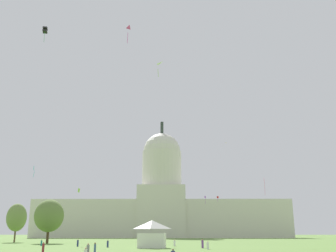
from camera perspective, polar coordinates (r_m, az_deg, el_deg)
The scene contains 22 objects.
capitol_building at distance 221.24m, azimuth -0.95°, elevation -11.86°, with size 139.73×27.43×66.48m.
event_tent at distance 83.18m, azimuth -2.39°, elevation -15.74°, with size 6.14×4.83×5.56m.
tree_west_near at distance 120.32m, azimuth -17.19°, elevation -12.60°, with size 11.45×11.69×12.39m.
tree_west_far at distance 136.33m, azimuth -21.52°, elevation -12.50°, with size 8.46×8.45×12.06m.
person_navy_lawn_far_right at distance 93.81m, azimuth -13.23°, elevation -16.54°, with size 0.49×0.49×1.63m.
person_white_lawn_far_left at distance 93.15m, azimuth 0.97°, elevation -16.98°, with size 0.57×0.57×1.50m.
person_grey_edge_east at distance 65.41m, azimuth -11.77°, elevation -17.37°, with size 0.57×0.57×1.48m.
person_purple_deep_crowd at distance 82.87m, azimuth 5.14°, elevation -17.02°, with size 0.49×0.49×1.79m.
person_maroon_back_left at distance 66.71m, azimuth -18.01°, elevation -16.81°, with size 0.40×0.40×1.69m.
person_teal_edge_west at distance 100.53m, azimuth -18.24°, elevation -16.14°, with size 0.45×0.45×1.46m.
person_white_near_tent at distance 77.54m, azimuth 5.90°, elevation -17.21°, with size 0.64×0.64×1.56m.
person_denim_mid_right at distance 62.53m, azimuth -10.77°, elevation -17.40°, with size 0.45×0.45×1.68m.
person_navy_back_center at distance 87.82m, azimuth -8.93°, elevation -16.88°, with size 0.44×0.44×1.57m.
kite_cyan_mid at distance 122.58m, azimuth -19.27°, elevation -6.06°, with size 0.53×0.66×3.49m.
kite_violet_mid at distance 196.80m, azimuth 5.53°, elevation -10.58°, with size 0.74×0.55×3.95m.
kite_black_high at distance 106.50m, azimuth -17.75°, elevation 13.38°, with size 1.22×1.30×4.23m.
kite_gold_high at distance 197.31m, azimuth 8.59°, elevation -2.55°, with size 1.14×0.70×0.17m.
kite_magenta_high at distance 75.67m, azimuth -6.26°, elevation 13.85°, with size 0.90×1.30×2.87m.
kite_white_high at distance 86.08m, azimuth -1.64°, elevation 8.90°, with size 1.57×1.93×2.81m.
kite_pink_low at distance 93.87m, azimuth 14.08°, elevation -8.13°, with size 0.27×0.67×4.06m.
kite_red_low at distance 164.39m, azimuth 7.38°, elevation -10.43°, with size 0.87×0.90×2.44m.
kite_lime_low at distance 103.49m, azimuth -13.07°, elevation -9.27°, with size 0.29×1.01×1.15m.
Camera 1 is at (3.46, -39.26, 3.27)m, focal length 41.14 mm.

